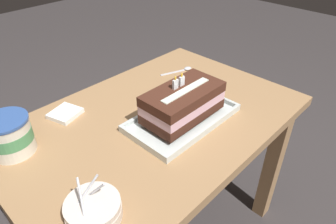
% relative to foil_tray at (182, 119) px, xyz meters
% --- Properties ---
extents(dining_table, '(1.03, 0.68, 0.68)m').
position_rel_foil_tray_xyz_m(dining_table, '(-0.06, 0.08, -0.12)').
color(dining_table, '#9E754C').
rests_on(dining_table, ground_plane).
extents(foil_tray, '(0.38, 0.22, 0.02)m').
position_rel_foil_tray_xyz_m(foil_tray, '(0.00, 0.00, 0.00)').
color(foil_tray, silver).
rests_on(foil_tray, dining_table).
extents(birthday_cake, '(0.27, 0.14, 0.14)m').
position_rel_foil_tray_xyz_m(birthday_cake, '(0.00, 0.00, 0.07)').
color(birthday_cake, '#452418').
rests_on(birthday_cake, foil_tray).
extents(bowl_stack, '(0.13, 0.13, 0.11)m').
position_rel_foil_tray_xyz_m(bowl_stack, '(-0.43, -0.10, 0.02)').
color(bowl_stack, silver).
rests_on(bowl_stack, dining_table).
extents(ice_cream_tub, '(0.13, 0.13, 0.12)m').
position_rel_foil_tray_xyz_m(ice_cream_tub, '(-0.46, 0.26, 0.05)').
color(ice_cream_tub, silver).
rests_on(ice_cream_tub, dining_table).
extents(serving_spoon_near_tray, '(0.15, 0.07, 0.01)m').
position_rel_foil_tray_xyz_m(serving_spoon_near_tray, '(0.28, 0.24, -0.00)').
color(serving_spoon_near_tray, silver).
rests_on(serving_spoon_near_tray, dining_table).
extents(napkin_pile, '(0.12, 0.11, 0.02)m').
position_rel_foil_tray_xyz_m(napkin_pile, '(-0.26, 0.31, 0.00)').
color(napkin_pile, white).
rests_on(napkin_pile, dining_table).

